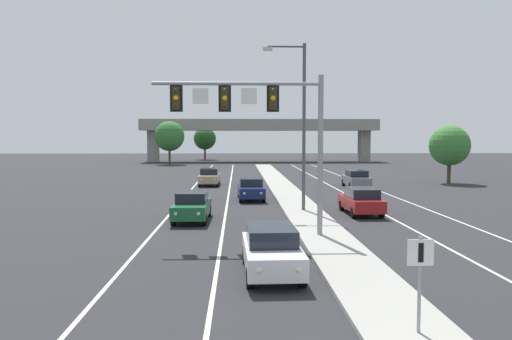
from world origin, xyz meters
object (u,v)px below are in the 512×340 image
Objects in this scene: car_receding_red at (361,201)px; tree_far_left_c at (205,139)px; car_oncoming_white at (272,250)px; tree_far_right_a at (450,146)px; car_oncoming_green at (192,206)px; overhead_signal_mast at (261,116)px; car_oncoming_tan at (209,177)px; car_receding_grey at (356,179)px; median_sign_post at (420,270)px; street_lamp_median at (300,117)px; car_oncoming_navy at (251,189)px; tree_far_left_b at (169,136)px.

tree_far_left_c is (-13.77, 70.97, 3.34)m from car_receding_red.
tree_far_right_a is (19.57, 32.02, 2.88)m from car_oncoming_white.
car_oncoming_green is 0.71× the size of tree_far_left_c.
overhead_signal_mast reaches higher than car_receding_red.
car_oncoming_white is 11.46m from car_oncoming_green.
car_oncoming_white is at bearing -89.23° from overhead_signal_mast.
overhead_signal_mast reaches higher than car_oncoming_tan.
car_oncoming_green is 1.01× the size of car_receding_grey.
median_sign_post is 0.22× the size of street_lamp_median.
car_receding_grey is (6.84, 14.39, -4.97)m from street_lamp_median.
car_oncoming_green is at bearing -110.99° from car_oncoming_navy.
overhead_signal_mast reaches higher than median_sign_post.
median_sign_post is at bearing -61.86° from car_oncoming_white.
car_oncoming_green is at bearing -137.65° from tree_far_right_a.
car_oncoming_green is at bearing -86.87° from tree_far_left_c.
tree_far_left_c is (-7.53, 77.73, -1.35)m from overhead_signal_mast.
car_receding_grey is at bearing -60.36° from tree_far_left_b.
car_oncoming_white is (-2.99, 5.58, -0.77)m from median_sign_post.
street_lamp_median is 6.17m from car_receding_red.
car_oncoming_tan and car_receding_grey have the same top height.
overhead_signal_mast reaches higher than car_oncoming_navy.
tree_far_right_a is (16.92, 18.26, -2.09)m from street_lamp_median.
overhead_signal_mast is at bearing -89.61° from car_oncoming_navy.
street_lamp_median is at bearing 24.72° from car_oncoming_green.
car_oncoming_navy is at bearing 114.79° from street_lamp_median.
car_oncoming_navy is at bearing 90.39° from overhead_signal_mast.
median_sign_post is 18.65m from car_receding_red.
tree_far_left_c is at bearing 93.13° from car_oncoming_green.
car_oncoming_white is 19.88m from car_oncoming_navy.
car_oncoming_white and car_oncoming_navy have the same top height.
car_receding_red is 0.70× the size of tree_far_left_c.
tree_far_left_b is at bearing 119.64° from car_receding_grey.
car_oncoming_tan is at bearing 100.53° from median_sign_post.
car_oncoming_tan is at bearing 168.51° from car_receding_grey.
tree_far_left_c is (4.64, 17.39, -0.46)m from tree_far_left_b.
tree_far_right_a is at bearing 2.86° from car_oncoming_tan.
car_oncoming_navy is (-2.82, 6.11, -4.97)m from street_lamp_median.
tree_far_left_b reaches higher than median_sign_post.
overhead_signal_mast is 10.33m from car_receding_red.
street_lamp_median is 1.57× the size of tree_far_left_c.
median_sign_post is 0.49× the size of car_oncoming_tan.
car_oncoming_tan is at bearing 108.22° from car_oncoming_navy.
car_receding_grey is at bearing -159.03° from tree_far_right_a.
tree_far_left_c is at bearing 96.76° from median_sign_post.
street_lamp_median reaches higher than tree_far_left_b.
tree_far_left_b is 18.01m from tree_far_left_c.
car_oncoming_tan is at bearing -85.87° from tree_far_left_c.
tree_far_right_a is at bearing 66.21° from median_sign_post.
car_receding_red is 23.63m from tree_far_right_a.
car_oncoming_navy is 0.64× the size of tree_far_left_b.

